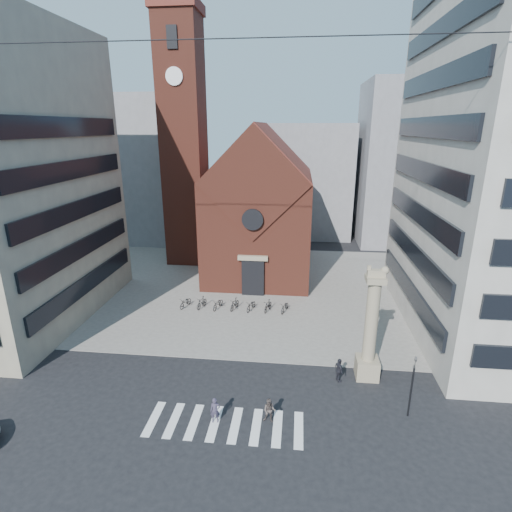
# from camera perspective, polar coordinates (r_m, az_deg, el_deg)

# --- Properties ---
(ground) EXTENTS (120.00, 120.00, 0.00)m
(ground) POSITION_cam_1_polar(r_m,az_deg,el_deg) (29.25, -4.46, -18.91)
(ground) COLOR black
(ground) RESTS_ON ground
(piazza) EXTENTS (46.00, 30.00, 0.05)m
(piazza) POSITION_cam_1_polar(r_m,az_deg,el_deg) (45.68, -0.13, -4.52)
(piazza) COLOR gray
(piazza) RESTS_ON ground
(zebra_crossing) EXTENTS (10.20, 3.20, 0.01)m
(zebra_crossing) POSITION_cam_1_polar(r_m,az_deg,el_deg) (26.87, -4.47, -22.82)
(zebra_crossing) COLOR white
(zebra_crossing) RESTS_ON ground
(church) EXTENTS (12.00, 16.65, 18.00)m
(church) POSITION_cam_1_polar(r_m,az_deg,el_deg) (49.12, 0.65, 6.81)
(church) COLOR maroon
(church) RESTS_ON ground
(campanile) EXTENTS (5.50, 5.50, 31.20)m
(campanile) POSITION_cam_1_polar(r_m,az_deg,el_deg) (53.01, -10.24, 15.81)
(campanile) COLOR maroon
(campanile) RESTS_ON ground
(bg_block_left) EXTENTS (16.00, 14.00, 22.00)m
(bg_block_left) POSITION_cam_1_polar(r_m,az_deg,el_deg) (67.89, -15.46, 11.88)
(bg_block_left) COLOR gray
(bg_block_left) RESTS_ON ground
(bg_block_mid) EXTENTS (14.00, 12.00, 18.00)m
(bg_block_mid) POSITION_cam_1_polar(r_m,az_deg,el_deg) (68.47, 7.41, 10.72)
(bg_block_mid) COLOR gray
(bg_block_mid) RESTS_ON ground
(bg_block_right) EXTENTS (16.00, 14.00, 24.00)m
(bg_block_right) POSITION_cam_1_polar(r_m,az_deg,el_deg) (67.43, 21.59, 12.10)
(bg_block_right) COLOR gray
(bg_block_right) RESTS_ON ground
(lion_column) EXTENTS (1.63, 1.60, 8.68)m
(lion_column) POSITION_cam_1_polar(r_m,az_deg,el_deg) (29.99, 16.00, -10.77)
(lion_column) COLOR gray
(lion_column) RESTS_ON ground
(traffic_light) EXTENTS (0.13, 0.16, 4.30)m
(traffic_light) POSITION_cam_1_polar(r_m,az_deg,el_deg) (27.71, 21.38, -16.82)
(traffic_light) COLOR black
(traffic_light) RESTS_ON ground
(pedestrian_0) EXTENTS (0.67, 0.50, 1.67)m
(pedestrian_0) POSITION_cam_1_polar(r_m,az_deg,el_deg) (26.55, -5.86, -21.10)
(pedestrian_0) COLOR #363043
(pedestrian_0) RESTS_ON ground
(pedestrian_1) EXTENTS (0.87, 0.72, 1.63)m
(pedestrian_1) POSITION_cam_1_polar(r_m,az_deg,el_deg) (26.48, 1.95, -21.20)
(pedestrian_1) COLOR #4E433E
(pedestrian_1) RESTS_ON ground
(pedestrian_2) EXTENTS (0.82, 1.16, 1.83)m
(pedestrian_2) POSITION_cam_1_polar(r_m,az_deg,el_deg) (30.32, 11.76, -15.69)
(pedestrian_2) COLOR black
(pedestrian_2) RESTS_ON ground
(scooter_0) EXTENTS (1.24, 2.06, 1.02)m
(scooter_0) POSITION_cam_1_polar(r_m,az_deg,el_deg) (41.32, -10.03, -6.53)
(scooter_0) COLOR black
(scooter_0) RESTS_ON piazza
(scooter_1) EXTENTS (1.08, 1.96, 1.14)m
(scooter_1) POSITION_cam_1_polar(r_m,az_deg,el_deg) (40.88, -7.76, -6.61)
(scooter_1) COLOR black
(scooter_1) RESTS_ON piazza
(scooter_2) EXTENTS (1.24, 2.06, 1.02)m
(scooter_2) POSITION_cam_1_polar(r_m,az_deg,el_deg) (40.55, -5.44, -6.82)
(scooter_2) COLOR black
(scooter_2) RESTS_ON piazza
(scooter_3) EXTENTS (1.08, 1.96, 1.14)m
(scooter_3) POSITION_cam_1_polar(r_m,az_deg,el_deg) (40.24, -3.08, -6.88)
(scooter_3) COLOR black
(scooter_3) RESTS_ON piazza
(scooter_4) EXTENTS (1.24, 2.06, 1.02)m
(scooter_4) POSITION_cam_1_polar(r_m,az_deg,el_deg) (40.05, -0.69, -7.07)
(scooter_4) COLOR black
(scooter_4) RESTS_ON piazza
(scooter_5) EXTENTS (1.08, 1.96, 1.14)m
(scooter_5) POSITION_cam_1_polar(r_m,az_deg,el_deg) (39.87, 1.72, -7.10)
(scooter_5) COLOR black
(scooter_5) RESTS_ON piazza
(scooter_6) EXTENTS (1.24, 2.06, 1.02)m
(scooter_6) POSITION_cam_1_polar(r_m,az_deg,el_deg) (39.82, 4.15, -7.27)
(scooter_6) COLOR black
(scooter_6) RESTS_ON piazza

